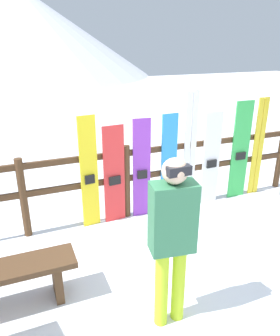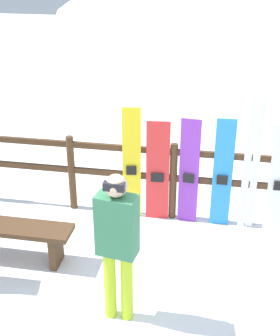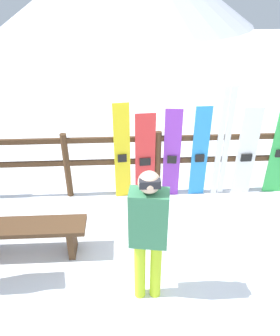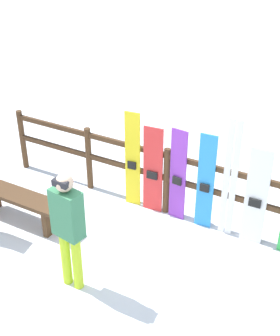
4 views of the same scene
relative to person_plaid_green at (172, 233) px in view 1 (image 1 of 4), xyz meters
The scene contains 12 objects.
ground_plane 1.03m from the person_plaid_green, 43.19° to the left, with size 40.00×40.00×0.00m, color white.
mountain_backdrop 24.07m from the person_plaid_green, 89.29° to the left, with size 18.00×18.00×6.00m.
fence 2.03m from the person_plaid_green, 81.45° to the left, with size 5.74×0.10×1.09m.
person_plaid_green is the anchor object (origin of this frame).
snowboard_yellow 1.95m from the person_plaid_green, 97.44° to the left, with size 0.24×0.08×1.57m.
snowboard_red 1.94m from the person_plaid_green, 87.12° to the left, with size 0.31×0.07×1.41m.
snowboard_purple 2.00m from the person_plaid_green, 75.26° to the left, with size 0.26×0.07×1.47m.
snowboard_blue 2.15m from the person_plaid_green, 64.06° to the left, with size 0.25×0.06×1.50m.
ski_pair_white 2.32m from the person_plaid_green, 56.39° to the left, with size 0.20×0.02×1.79m.
snowboard_white 2.56m from the person_plaid_green, 49.13° to the left, with size 0.31×0.06×1.47m.
snowboard_green 2.93m from the person_plaid_green, 41.14° to the left, with size 0.31×0.06×1.59m.
ski_pair_yellow 3.21m from the person_plaid_green, 37.01° to the left, with size 0.20×0.02×1.62m.
Camera 1 is at (-1.42, -2.36, 2.45)m, focal length 35.00 mm.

